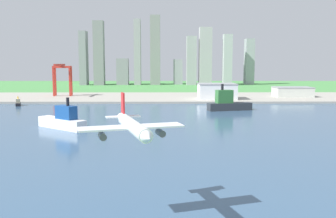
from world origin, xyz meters
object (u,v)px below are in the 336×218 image
at_px(container_barge, 228,103).
at_px(ferry_boat, 63,120).
at_px(airplane_landing, 133,127).
at_px(warehouse_annex, 293,92).
at_px(tugboat_small, 18,103).
at_px(warehouse_main, 217,91).
at_px(port_crane_red, 62,73).

xyz_separation_m(container_barge, ferry_boat, (-134.83, -103.74, -1.23)).
bearing_deg(airplane_landing, warehouse_annex, 65.13).
bearing_deg(ferry_boat, container_barge, 37.58).
bearing_deg(container_barge, airplane_landing, -105.34).
distance_m(tugboat_small, warehouse_main, 233.72).
distance_m(warehouse_main, warehouse_annex, 109.77).
distance_m(airplane_landing, port_crane_red, 420.63).
distance_m(airplane_landing, tugboat_small, 342.44).
bearing_deg(ferry_boat, warehouse_annex, 43.51).
bearing_deg(airplane_landing, port_crane_red, 108.05).
bearing_deg(warehouse_annex, container_barge, -130.43).
bearing_deg(port_crane_red, ferry_boat, -74.60).
bearing_deg(port_crane_red, warehouse_main, -11.82).
relative_size(airplane_landing, ferry_boat, 0.90).
height_order(tugboat_small, warehouse_main, warehouse_main).
bearing_deg(warehouse_annex, warehouse_main, -163.96).
bearing_deg(tugboat_small, port_crane_red, 76.26).
relative_size(airplane_landing, container_barge, 0.80).
height_order(tugboat_small, ferry_boat, ferry_boat).
bearing_deg(container_barge, warehouse_annex, 49.57).
xyz_separation_m(container_barge, warehouse_main, (2.67, 96.61, 4.69)).
bearing_deg(ferry_boat, tugboat_small, 121.30).
bearing_deg(warehouse_annex, port_crane_red, 177.70).
relative_size(warehouse_main, warehouse_annex, 0.95).
relative_size(airplane_landing, warehouse_annex, 0.74).
xyz_separation_m(ferry_boat, warehouse_annex, (242.95, 230.67, 2.76)).
relative_size(container_barge, ferry_boat, 1.13).
xyz_separation_m(tugboat_small, warehouse_annex, (333.12, 82.38, 6.07)).
bearing_deg(warehouse_annex, airplane_landing, -114.87).
xyz_separation_m(airplane_landing, ferry_boat, (-63.35, 156.76, -22.11)).
height_order(container_barge, warehouse_main, container_barge).
distance_m(port_crane_red, warehouse_main, 210.01).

